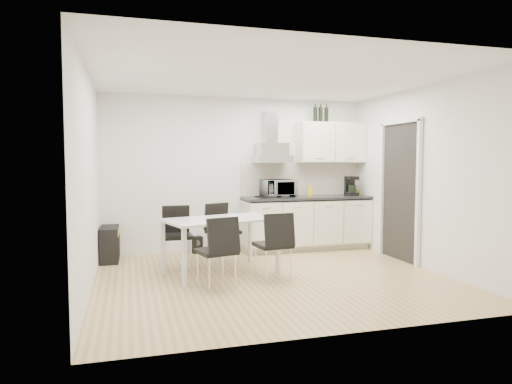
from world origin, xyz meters
TOP-DOWN VIEW (x-y plane):
  - ground at (0.00, 0.00)m, footprint 4.50×4.50m
  - wall_back at (0.00, 2.00)m, footprint 4.50×0.10m
  - wall_front at (0.00, -2.00)m, footprint 4.50×0.10m
  - wall_left at (-2.25, 0.00)m, footprint 0.10×4.00m
  - wall_right at (2.25, 0.00)m, footprint 0.10×4.00m
  - ceiling at (0.00, 0.00)m, footprint 4.50×4.50m
  - doorway at (2.21, 0.55)m, footprint 0.08×1.04m
  - kitchenette at (1.19, 1.73)m, footprint 2.22×0.64m
  - dining_table at (-0.60, 0.48)m, footprint 1.66×1.22m
  - chair_far_left at (-1.14, 0.97)m, footprint 0.44×0.50m
  - chair_far_right at (-0.43, 1.18)m, footprint 0.59×0.62m
  - chair_near_left at (-0.80, -0.26)m, footprint 0.55×0.60m
  - chair_near_right at (-0.02, -0.05)m, footprint 0.50×0.55m
  - guitar_amp at (-2.10, 1.65)m, footprint 0.29×0.64m
  - floor_speaker at (-0.73, 1.90)m, footprint 0.20×0.19m

SIDE VIEW (x-z plane):
  - ground at x=0.00m, z-range 0.00..0.00m
  - floor_speaker at x=-0.73m, z-range 0.00..0.28m
  - guitar_amp at x=-2.10m, z-range 0.00..0.53m
  - chair_far_left at x=-1.14m, z-range 0.00..0.88m
  - chair_far_right at x=-0.43m, z-range 0.00..0.88m
  - chair_near_left at x=-0.80m, z-range 0.00..0.88m
  - chair_near_right at x=-0.02m, z-range 0.00..0.88m
  - dining_table at x=-0.60m, z-range 0.30..1.05m
  - kitchenette at x=1.19m, z-range -0.43..2.09m
  - doorway at x=2.21m, z-range 0.00..2.10m
  - wall_back at x=0.00m, z-range 0.00..2.60m
  - wall_front at x=0.00m, z-range 0.00..2.60m
  - wall_left at x=-2.25m, z-range 0.00..2.60m
  - wall_right at x=2.25m, z-range 0.00..2.60m
  - ceiling at x=0.00m, z-range 2.60..2.60m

